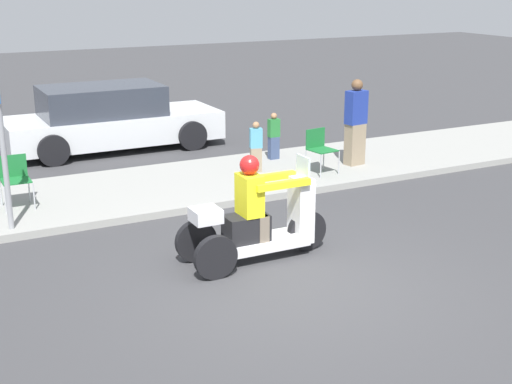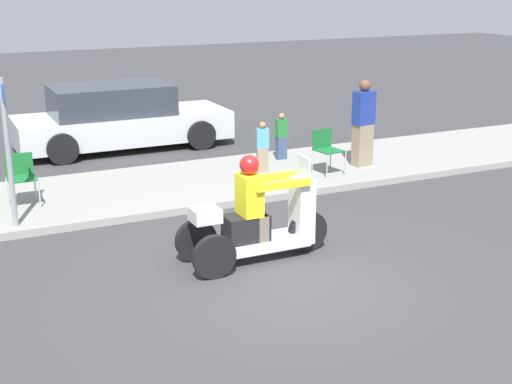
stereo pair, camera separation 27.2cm
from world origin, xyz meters
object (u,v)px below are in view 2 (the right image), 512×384
at_px(folding_chair_set_back, 326,147).
at_px(spectator_near_curb, 363,125).
at_px(motorcycle_trike, 257,223).
at_px(parked_car_lot_right, 119,118).
at_px(street_sign, 8,148).
at_px(spectator_end_of_line, 281,137).
at_px(spectator_by_tree, 262,148).
at_px(folding_chair_curbside, 21,174).

bearing_deg(folding_chair_set_back, spectator_near_curb, 11.33).
relative_size(motorcycle_trike, parked_car_lot_right, 0.46).
bearing_deg(street_sign, parked_car_lot_right, 58.73).
bearing_deg(parked_car_lot_right, spectator_end_of_line, -47.49).
bearing_deg(spectator_by_tree, motorcycle_trike, -116.94).
distance_m(parked_car_lot_right, street_sign, 5.51).
height_order(motorcycle_trike, street_sign, street_sign).
height_order(motorcycle_trike, spectator_end_of_line, motorcycle_trike).
bearing_deg(folding_chair_curbside, spectator_near_curb, -2.63).
distance_m(folding_chair_curbside, street_sign, 1.30).
relative_size(motorcycle_trike, spectator_near_curb, 1.26).
xyz_separation_m(spectator_near_curb, spectator_by_tree, (-1.97, 0.39, -0.34)).
height_order(motorcycle_trike, parked_car_lot_right, motorcycle_trike).
relative_size(spectator_end_of_line, folding_chair_set_back, 1.15).
relative_size(folding_chair_curbside, street_sign, 0.37).
distance_m(spectator_near_curb, street_sign, 6.67).
bearing_deg(spectator_end_of_line, street_sign, -160.84).
bearing_deg(folding_chair_curbside, parked_car_lot_right, 54.43).
relative_size(spectator_end_of_line, street_sign, 0.43).
relative_size(spectator_near_curb, folding_chair_set_back, 2.04).
height_order(parked_car_lot_right, street_sign, street_sign).
bearing_deg(parked_car_lot_right, spectator_by_tree, -62.90).
height_order(folding_chair_set_back, street_sign, street_sign).
distance_m(spectator_by_tree, parked_car_lot_right, 3.95).
bearing_deg(spectator_end_of_line, spectator_near_curb, -42.44).
relative_size(spectator_end_of_line, folding_chair_curbside, 1.15).
distance_m(folding_chair_curbside, parked_car_lot_right, 4.44).
bearing_deg(motorcycle_trike, spectator_end_of_line, 58.97).
distance_m(motorcycle_trike, spectator_end_of_line, 5.04).
bearing_deg(parked_car_lot_right, folding_chair_curbside, -125.57).
height_order(folding_chair_curbside, folding_chair_set_back, same).
bearing_deg(spectator_by_tree, street_sign, -165.93).
relative_size(spectator_by_tree, street_sign, 0.44).
xyz_separation_m(motorcycle_trike, folding_chair_set_back, (2.87, 3.03, 0.10)).
height_order(spectator_end_of_line, folding_chair_set_back, spectator_end_of_line).
relative_size(spectator_by_tree, folding_chair_curbside, 1.17).
xyz_separation_m(spectator_end_of_line, street_sign, (-5.40, -1.88, 0.74)).
xyz_separation_m(motorcycle_trike, spectator_end_of_line, (2.60, 4.32, 0.04)).
bearing_deg(spectator_end_of_line, motorcycle_trike, -121.03).
bearing_deg(motorcycle_trike, parked_car_lot_right, 89.72).
height_order(motorcycle_trike, spectator_by_tree, motorcycle_trike).
xyz_separation_m(motorcycle_trike, spectator_near_curb, (3.80, 3.22, 0.40)).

